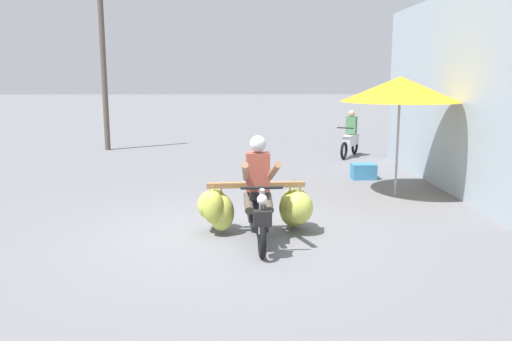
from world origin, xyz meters
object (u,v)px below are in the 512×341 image
at_px(motorbike_distant_ahead_left, 351,138).
at_px(motorbike_main_loaded, 258,205).
at_px(produce_crate, 364,171).
at_px(utility_pole, 104,66).
at_px(market_umbrella_near_shop, 400,89).

bearing_deg(motorbike_distant_ahead_left, motorbike_main_loaded, -111.86).
distance_m(motorbike_distant_ahead_left, produce_crate, 3.46).
bearing_deg(produce_crate, utility_pole, 145.07).
xyz_separation_m(motorbike_main_loaded, produce_crate, (2.67, 4.26, -0.29)).
relative_size(motorbike_main_loaded, produce_crate, 3.32).
height_order(market_umbrella_near_shop, produce_crate, market_umbrella_near_shop).
bearing_deg(utility_pole, market_umbrella_near_shop, -42.11).
xyz_separation_m(motorbike_distant_ahead_left, produce_crate, (-0.41, -3.41, -0.39)).
bearing_deg(motorbike_main_loaded, market_umbrella_near_shop, 41.17).
relative_size(motorbike_main_loaded, utility_pole, 0.34).
xyz_separation_m(motorbike_distant_ahead_left, utility_pole, (-7.71, 1.68, 2.14)).
distance_m(motorbike_main_loaded, produce_crate, 5.04).
height_order(produce_crate, utility_pole, utility_pole).
xyz_separation_m(produce_crate, utility_pole, (-7.30, 5.10, 2.53)).
bearing_deg(produce_crate, market_umbrella_near_shop, -81.99).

